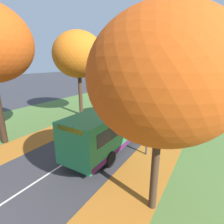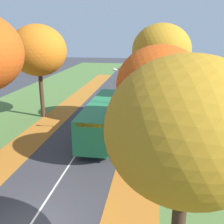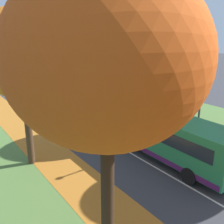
% 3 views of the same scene
% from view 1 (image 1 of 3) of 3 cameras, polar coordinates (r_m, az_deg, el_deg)
% --- Properties ---
extents(grass_verge_left, '(12.00, 90.00, 0.01)m').
position_cam_1_polar(grass_verge_left, '(26.51, -9.12, 2.52)').
color(grass_verge_left, '#517538').
rests_on(grass_verge_left, ground).
extents(leaf_litter_left, '(2.80, 60.00, 0.00)m').
position_cam_1_polar(leaf_litter_left, '(19.24, -10.03, -2.71)').
color(leaf_litter_left, '#B26B23').
rests_on(leaf_litter_left, grass_verge_left).
extents(leaf_litter_right, '(2.80, 60.00, 0.00)m').
position_cam_1_polar(leaf_litter_right, '(15.23, 17.52, -8.39)').
color(leaf_litter_right, '#B26B23').
rests_on(leaf_litter_right, grass_verge_right).
extents(road_centre_line, '(0.12, 80.00, 0.01)m').
position_cam_1_polar(road_centre_line, '(21.90, 9.69, -0.39)').
color(road_centre_line, silver).
rests_on(road_centre_line, ground).
extents(tree_left_mid, '(5.61, 5.61, 9.40)m').
position_cam_1_polar(tree_left_mid, '(20.47, -10.90, 17.84)').
color(tree_left_mid, '#422D1E').
rests_on(tree_left_mid, ground).
extents(tree_right_near, '(5.36, 5.36, 7.99)m').
position_cam_1_polar(tree_right_near, '(6.50, 15.99, 10.61)').
color(tree_right_near, '#422D1E').
rests_on(tree_right_near, ground).
extents(tree_right_mid, '(5.18, 5.18, 9.41)m').
position_cam_1_polar(tree_right_mid, '(14.45, 26.20, 18.16)').
color(tree_right_mid, '#382619').
rests_on(tree_right_mid, ground).
extents(streetlamp_right, '(1.89, 0.28, 6.00)m').
position_cam_1_polar(streetlamp_right, '(11.34, 10.54, 3.65)').
color(streetlamp_right, '#47474C').
rests_on(streetlamp_right, ground).
extents(bus, '(2.68, 10.40, 2.98)m').
position_cam_1_polar(bus, '(13.46, 2.16, -3.13)').
color(bus, '#237A47').
rests_on(bus, ground).
extents(car_black_lead, '(1.91, 4.26, 1.62)m').
position_cam_1_polar(car_black_lead, '(21.11, 13.53, 1.04)').
color(car_black_lead, black).
rests_on(car_black_lead, ground).
extents(car_grey_following, '(1.85, 4.23, 1.62)m').
position_cam_1_polar(car_grey_following, '(26.85, 17.14, 3.94)').
color(car_grey_following, slate).
rests_on(car_grey_following, ground).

